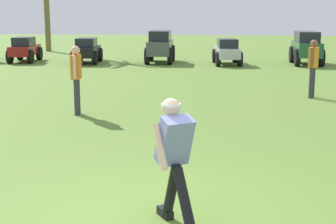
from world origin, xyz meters
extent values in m
plane|color=olive|center=(0.00, 0.00, 0.00)|extent=(80.00, 80.00, 0.00)
cylinder|color=black|center=(0.30, -0.04, 0.36)|extent=(0.28, 0.36, 0.72)
cube|color=black|center=(0.22, 0.09, 0.05)|extent=(0.22, 0.27, 0.10)
cylinder|color=black|center=(0.46, -0.31, 0.36)|extent=(0.33, 0.44, 0.69)
cube|color=#7A84C6|center=(0.34, -0.11, 0.98)|extent=(0.48, 0.49, 0.58)
sphere|color=beige|center=(0.29, -0.03, 1.33)|extent=(0.29, 0.29, 0.21)
cylinder|color=white|center=(0.29, -0.03, 1.36)|extent=(0.29, 0.29, 0.03)
cylinder|color=beige|center=(0.35, 0.23, 0.82)|extent=(0.37, 0.53, 0.27)
cylinder|color=beige|center=(0.19, -0.25, 0.94)|extent=(0.22, 0.28, 0.49)
cylinder|color=white|center=(0.25, 0.42, 0.72)|extent=(0.35, 0.35, 0.09)
cylinder|color=#33333D|center=(-2.26, 5.68, 0.41)|extent=(0.12, 0.12, 0.82)
cylinder|color=#33333D|center=(-2.28, 5.86, 0.41)|extent=(0.12, 0.12, 0.82)
cube|color=orange|center=(-2.27, 5.77, 1.09)|extent=(0.23, 0.36, 0.54)
cylinder|color=beige|center=(-2.25, 5.56, 1.10)|extent=(0.08, 0.08, 0.52)
cylinder|color=beige|center=(-2.29, 5.98, 1.10)|extent=(0.08, 0.08, 0.52)
sphere|color=beige|center=(-2.27, 5.77, 1.46)|extent=(0.22, 0.22, 0.20)
cylinder|color=#33333D|center=(3.44, 8.37, 0.41)|extent=(0.15, 0.15, 0.82)
cylinder|color=#33333D|center=(3.52, 8.54, 0.41)|extent=(0.15, 0.15, 0.82)
cube|color=orange|center=(3.48, 8.46, 1.09)|extent=(0.33, 0.39, 0.54)
cylinder|color=brown|center=(3.39, 8.27, 1.10)|extent=(0.10, 0.10, 0.52)
cylinder|color=brown|center=(3.57, 8.65, 1.10)|extent=(0.10, 0.10, 0.52)
sphere|color=brown|center=(3.48, 8.46, 1.46)|extent=(0.27, 0.27, 0.20)
cube|color=maroon|center=(-7.55, 17.02, 0.51)|extent=(1.05, 2.26, 0.42)
cube|color=#1E232B|center=(-7.54, 16.92, 0.91)|extent=(0.87, 1.15, 0.38)
cylinder|color=black|center=(-8.05, 17.76, 0.30)|extent=(0.22, 0.61, 0.60)
cylinder|color=black|center=(-7.15, 17.82, 0.30)|extent=(0.22, 0.61, 0.60)
cylinder|color=black|center=(-7.94, 16.22, 0.30)|extent=(0.22, 0.61, 0.60)
cylinder|color=black|center=(-7.04, 16.28, 0.30)|extent=(0.22, 0.61, 0.60)
cube|color=black|center=(-4.61, 16.63, 0.51)|extent=(1.03, 2.25, 0.42)
cube|color=#1E232B|center=(-4.61, 16.53, 0.91)|extent=(0.86, 1.15, 0.38)
cylinder|color=black|center=(-5.11, 17.37, 0.30)|extent=(0.22, 0.61, 0.60)
cylinder|color=black|center=(-4.21, 17.43, 0.30)|extent=(0.22, 0.61, 0.60)
cylinder|color=black|center=(-5.02, 15.84, 0.30)|extent=(0.22, 0.61, 0.60)
cylinder|color=black|center=(-4.12, 15.89, 0.30)|extent=(0.22, 0.61, 0.60)
cube|color=#474C51|center=(-1.45, 17.10, 0.66)|extent=(0.98, 2.35, 0.60)
cube|color=#1E232B|center=(-1.45, 17.15, 1.18)|extent=(0.86, 1.55, 0.44)
cylinder|color=black|center=(-1.94, 17.88, 0.36)|extent=(0.18, 0.72, 0.72)
cylinder|color=black|center=(-0.96, 17.88, 0.36)|extent=(0.18, 0.72, 0.72)
cylinder|color=black|center=(-1.94, 16.32, 0.36)|extent=(0.18, 0.72, 0.72)
cylinder|color=black|center=(-0.96, 16.32, 0.36)|extent=(0.18, 0.72, 0.72)
cube|color=#B7BABF|center=(1.47, 16.59, 0.51)|extent=(1.08, 2.27, 0.42)
cube|color=#1E232B|center=(1.47, 16.49, 0.91)|extent=(0.88, 1.16, 0.38)
cylinder|color=black|center=(0.95, 17.32, 0.30)|extent=(0.23, 0.61, 0.60)
cylinder|color=black|center=(1.85, 17.39, 0.30)|extent=(0.23, 0.61, 0.60)
cylinder|color=black|center=(1.08, 15.78, 0.30)|extent=(0.23, 0.61, 0.60)
cylinder|color=black|center=(1.98, 15.86, 0.30)|extent=(0.23, 0.61, 0.60)
cube|color=#235133|center=(4.84, 16.86, 0.66)|extent=(1.01, 2.36, 0.60)
cube|color=#1E232B|center=(4.85, 16.91, 1.18)|extent=(0.88, 1.56, 0.44)
cylinder|color=black|center=(4.36, 17.65, 0.36)|extent=(0.19, 0.72, 0.72)
cylinder|color=black|center=(5.34, 17.63, 0.36)|extent=(0.19, 0.72, 0.72)
cylinder|color=black|center=(4.34, 16.09, 0.36)|extent=(0.19, 0.72, 0.72)
cylinder|color=black|center=(5.32, 16.08, 0.36)|extent=(0.19, 0.72, 0.72)
camera|label=1|loc=(0.70, -5.53, 2.40)|focal=55.00mm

